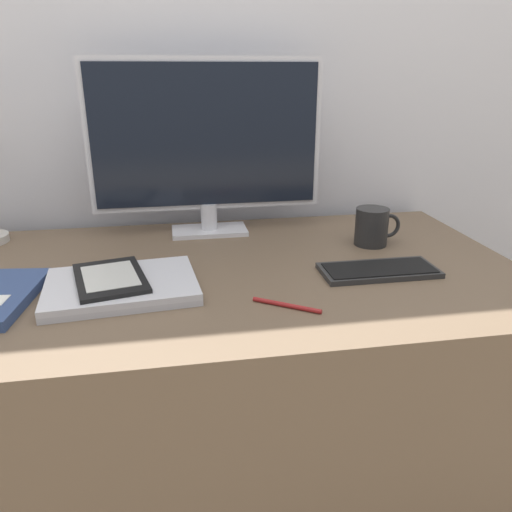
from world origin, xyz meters
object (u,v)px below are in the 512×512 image
(laptop, at_px, (122,286))
(coffee_mug, at_px, (372,227))
(keyboard, at_px, (379,270))
(ereader, at_px, (110,278))
(pen, at_px, (287,305))
(monitor, at_px, (206,143))

(laptop, xyz_separation_m, coffee_mug, (0.62, 0.19, 0.04))
(keyboard, height_order, laptop, laptop)
(ereader, bearing_deg, pen, -21.75)
(keyboard, bearing_deg, laptop, -179.52)
(monitor, distance_m, laptop, 0.49)
(pen, bearing_deg, ereader, 158.25)
(monitor, height_order, keyboard, monitor)
(keyboard, xyz_separation_m, laptop, (-0.56, -0.00, 0.01))
(monitor, bearing_deg, pen, -77.99)
(keyboard, xyz_separation_m, coffee_mug, (0.06, 0.19, 0.04))
(ereader, bearing_deg, monitor, 57.16)
(ereader, height_order, pen, ereader)
(coffee_mug, xyz_separation_m, pen, (-0.30, -0.32, -0.04))
(coffee_mug, bearing_deg, pen, -133.23)
(monitor, relative_size, laptop, 1.93)
(monitor, distance_m, ereader, 0.49)
(keyboard, height_order, pen, keyboard)
(laptop, bearing_deg, coffee_mug, 17.32)
(keyboard, distance_m, coffee_mug, 0.20)
(monitor, height_order, laptop, monitor)
(laptop, xyz_separation_m, pen, (0.32, -0.13, -0.01))
(monitor, xyz_separation_m, pen, (0.11, -0.50, -0.25))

